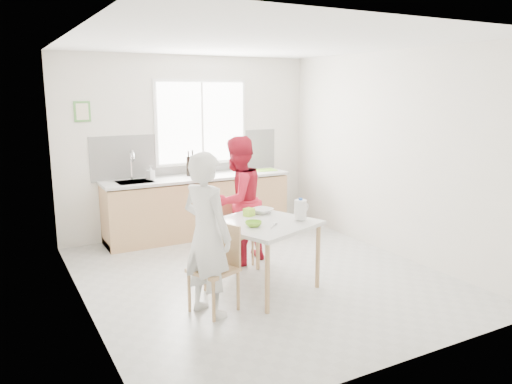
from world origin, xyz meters
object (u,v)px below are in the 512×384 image
Objects in this scene: bowl_green at (253,224)px; wine_bottle_a at (193,166)px; dining_table at (262,229)px; person_white at (207,235)px; milk_jug at (301,209)px; wine_bottle_b at (189,166)px; bowl_white at (262,211)px; person_red at (237,201)px; chair_left at (218,264)px; chair_far at (231,230)px.

wine_bottle_a reaches higher than bowl_green.
dining_table is 4.05× the size of wine_bottle_a.
milk_jug is (1.18, 0.14, 0.09)m from person_white.
dining_table is 0.48m from milk_jug.
bowl_white is at bearing -86.57° from wine_bottle_b.
bowl_white is at bearing -87.82° from wine_bottle_a.
person_red is (0.93, 1.21, 0.00)m from person_white.
chair_left is 2.78m from wine_bottle_b.
wine_bottle_a is (0.08, 1.45, 0.63)m from chair_far.
milk_jug is at bearing -82.56° from wine_bottle_b.
dining_table is 5.45× the size of bowl_white.
person_white is 6.84× the size of bowl_white.
person_white reaches higher than milk_jug.
person_white is 9.17× the size of bowl_green.
milk_jug is 0.74× the size of wine_bottle_a.
person_red is 1.10m from milk_jug.
bowl_green is at bearing 156.16° from milk_jug.
bowl_green is 0.58m from bowl_white.
person_red is 0.58m from bowl_white.
person_red is 1.49m from wine_bottle_b.
wine_bottle_a reaches higher than dining_table.
wine_bottle_b is at bearing -38.16° from person_white.
chair_left is 2.75m from wine_bottle_a.
person_white is 2.82m from wine_bottle_b.
dining_table is 0.92m from chair_far.
chair_left is 2.92× the size of wine_bottle_b.
person_red is 9.19× the size of bowl_green.
bowl_white is at bearing -95.08° from chair_far.
wine_bottle_b is at bearing 88.31° from dining_table.
wine_bottle_b is (0.71, 2.62, 0.59)m from chair_left.
chair_left is 4.94× the size of bowl_green.
person_red reaches higher than wine_bottle_b.
wine_bottle_b is (-0.33, 2.53, 0.17)m from milk_jug.
chair_left is 1.32m from chair_far.
wine_bottle_a is at bearing -109.00° from person_red.
wine_bottle_a is at bearing 66.46° from chair_far.
wine_bottle_a reaches higher than bowl_white.
person_white reaches higher than chair_far.
person_white is at bearing -146.94° from bowl_white.
person_white reaches higher than chair_left.
chair_far is 1.62m from wine_bottle_b.
milk_jug is 2.51m from wine_bottle_a.
milk_jug reaches higher than bowl_green.
wine_bottle_b reaches higher than milk_jug.
dining_table is at bearing -91.69° from wine_bottle_b.
bowl_white is 2.02m from wine_bottle_a.
person_white reaches higher than bowl_green.
milk_jug is at bearing -91.39° from chair_far.
wine_bottle_a is at bearing 75.95° from milk_jug.
wine_bottle_b is (-0.09, 1.47, 0.25)m from person_red.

